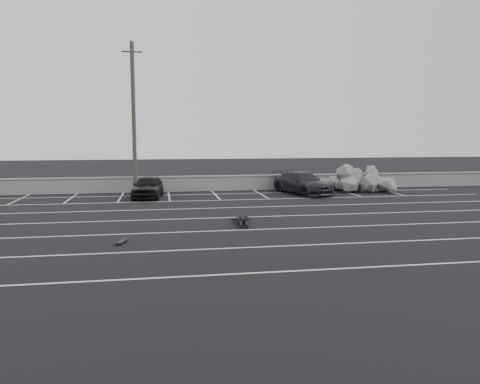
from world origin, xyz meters
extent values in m
plane|color=black|center=(0.00, 0.00, 0.00)|extent=(120.00, 120.00, 0.00)
cube|color=gray|center=(0.00, 14.00, 0.50)|extent=(50.00, 0.35, 1.00)
cube|color=gray|center=(0.00, 14.00, 1.02)|extent=(50.00, 0.45, 0.08)
cube|color=silver|center=(0.00, -6.00, 0.00)|extent=(36.00, 0.10, 0.01)
cube|color=silver|center=(0.00, -3.00, 0.00)|extent=(36.00, 0.10, 0.01)
cube|color=silver|center=(0.00, 0.00, 0.00)|extent=(36.00, 0.10, 0.01)
cube|color=silver|center=(0.00, 3.00, 0.00)|extent=(36.00, 0.10, 0.01)
cube|color=silver|center=(0.00, 6.00, 0.00)|extent=(36.00, 0.10, 0.01)
cube|color=silver|center=(0.00, 9.00, 0.00)|extent=(36.00, 0.10, 0.01)
cube|color=silver|center=(0.00, 12.00, 0.00)|extent=(36.00, 0.10, 0.01)
cube|color=silver|center=(-11.00, 11.50, 0.00)|extent=(0.10, 5.00, 0.01)
cube|color=silver|center=(-8.00, 11.50, 0.00)|extent=(0.10, 5.00, 0.01)
cube|color=silver|center=(-5.00, 11.50, 0.00)|extent=(0.10, 5.00, 0.01)
cube|color=silver|center=(-2.00, 11.50, 0.00)|extent=(0.10, 5.00, 0.01)
cube|color=silver|center=(1.00, 11.50, 0.00)|extent=(0.10, 5.00, 0.01)
cube|color=silver|center=(4.00, 11.50, 0.00)|extent=(0.10, 5.00, 0.01)
cube|color=silver|center=(7.00, 11.50, 0.00)|extent=(0.10, 5.00, 0.01)
cube|color=silver|center=(10.00, 11.50, 0.00)|extent=(0.10, 5.00, 0.01)
cube|color=silver|center=(13.00, 11.50, 0.00)|extent=(0.10, 5.00, 0.01)
imported|color=black|center=(-3.30, 10.95, 0.70)|extent=(2.13, 4.28, 1.40)
imported|color=black|center=(6.77, 11.16, 0.73)|extent=(3.44, 5.40, 1.46)
cylinder|color=#4C4238|center=(-4.16, 13.20, 4.94)|extent=(0.26, 0.26, 9.87)
cube|color=#4C4238|center=(-4.16, 13.20, 9.21)|extent=(1.32, 0.09, 0.09)
cylinder|color=#252528|center=(9.18, 13.28, 0.42)|extent=(0.68, 0.68, 0.83)
cylinder|color=#252528|center=(9.18, 13.28, 0.85)|extent=(0.76, 0.76, 0.05)
cube|color=black|center=(-3.96, -1.62, 0.08)|extent=(0.38, 0.73, 0.02)
cube|color=#252528|center=(-3.89, -1.39, 0.05)|extent=(0.15, 0.08, 0.04)
cube|color=#252528|center=(-4.03, -1.84, 0.05)|extent=(0.15, 0.08, 0.04)
cylinder|color=black|center=(-3.97, -1.37, 0.03)|extent=(0.04, 0.06, 0.05)
cylinder|color=black|center=(-3.81, -1.42, 0.03)|extent=(0.04, 0.06, 0.05)
cylinder|color=black|center=(-4.11, -1.82, 0.03)|extent=(0.04, 0.06, 0.05)
cylinder|color=black|center=(-3.95, -1.87, 0.03)|extent=(0.04, 0.06, 0.05)
camera|label=1|loc=(-2.57, -18.48, 3.82)|focal=35.00mm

